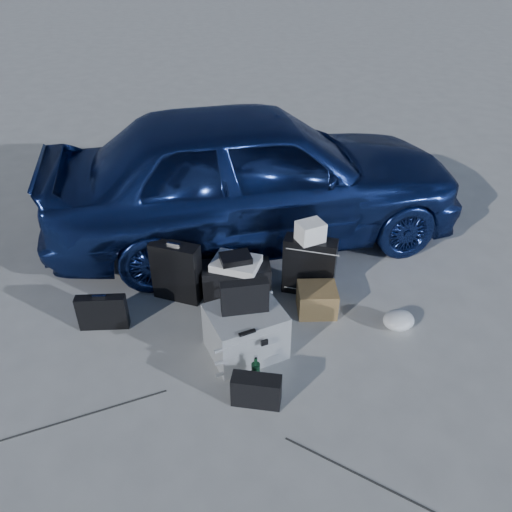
{
  "coord_description": "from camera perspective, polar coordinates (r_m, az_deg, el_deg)",
  "views": [
    {
      "loc": [
        -0.14,
        -3.0,
        3.15
      ],
      "look_at": [
        0.15,
        0.85,
        0.55
      ],
      "focal_mm": 35.0,
      "sensor_mm": 36.0,
      "label": 1
    }
  ],
  "objects": [
    {
      "name": "white_carton",
      "position": [
        4.73,
        6.24,
        2.78
      ],
      "size": [
        0.3,
        0.27,
        0.19
      ],
      "primitive_type": "cube",
      "rotation": [
        0.0,
        0.0,
        0.37
      ],
      "color": "white",
      "rests_on": "suitcase_right"
    },
    {
      "name": "cardboard_box",
      "position": [
        4.82,
        6.97,
        -5.0
      ],
      "size": [
        0.38,
        0.33,
        0.27
      ],
      "primitive_type": "cube",
      "rotation": [
        0.0,
        0.0,
        -0.04
      ],
      "color": "brown",
      "rests_on": "ground"
    },
    {
      "name": "green_bottle",
      "position": [
        4.12,
        -0.03,
        -12.9
      ],
      "size": [
        0.07,
        0.07,
        0.28
      ],
      "primitive_type": "cylinder",
      "rotation": [
        0.0,
        0.0,
        0.03
      ],
      "color": "black",
      "rests_on": "ground"
    },
    {
      "name": "ground",
      "position": [
        4.35,
        -1.11,
        -12.39
      ],
      "size": [
        60.0,
        60.0,
        0.0
      ],
      "primitive_type": "plane",
      "color": "#A9A9A4",
      "rests_on": "ground"
    },
    {
      "name": "duffel_bag",
      "position": [
        4.99,
        -2.25,
        -2.68
      ],
      "size": [
        0.68,
        0.3,
        0.34
      ],
      "primitive_type": "cube",
      "rotation": [
        0.0,
        0.0,
        0.02
      ],
      "color": "black",
      "rests_on": "ground"
    },
    {
      "name": "suitcase_left",
      "position": [
        4.91,
        -9.07,
        -1.79
      ],
      "size": [
        0.51,
        0.35,
        0.62
      ],
      "primitive_type": "cube",
      "rotation": [
        0.0,
        0.0,
        -0.41
      ],
      "color": "black",
      "rests_on": "ground"
    },
    {
      "name": "messenger_bag",
      "position": [
        3.99,
        0.04,
        -15.12
      ],
      "size": [
        0.41,
        0.23,
        0.27
      ],
      "primitive_type": "cube",
      "rotation": [
        0.0,
        0.0,
        -0.22
      ],
      "color": "black",
      "rests_on": "ground"
    },
    {
      "name": "flat_box_white",
      "position": [
        4.86,
        -2.3,
        -0.85
      ],
      "size": [
        0.54,
        0.47,
        0.08
      ],
      "primitive_type": "cube",
      "rotation": [
        0.0,
        0.0,
        -0.37
      ],
      "color": "white",
      "rests_on": "duffel_bag"
    },
    {
      "name": "car",
      "position": [
        5.66,
        -0.06,
        9.37
      ],
      "size": [
        4.85,
        2.54,
        1.58
      ],
      "primitive_type": "imported",
      "rotation": [
        0.0,
        0.0,
        1.72
      ],
      "color": "navy",
      "rests_on": "ground"
    },
    {
      "name": "pelican_case",
      "position": [
        4.32,
        -1.19,
        -8.63
      ],
      "size": [
        0.75,
        0.68,
        0.45
      ],
      "primitive_type": "cube",
      "rotation": [
        0.0,
        0.0,
        0.36
      ],
      "color": "#A1A4A6",
      "rests_on": "ground"
    },
    {
      "name": "suitcase_right",
      "position": [
        4.96,
        6.11,
        -1.16
      ],
      "size": [
        0.54,
        0.34,
        0.61
      ],
      "primitive_type": "cube",
      "rotation": [
        0.0,
        0.0,
        -0.33
      ],
      "color": "black",
      "rests_on": "ground"
    },
    {
      "name": "laptop_bag",
      "position": [
        4.09,
        -1.3,
        -4.7
      ],
      "size": [
        0.4,
        0.14,
        0.29
      ],
      "primitive_type": "cube",
      "rotation": [
        0.0,
        0.0,
        0.1
      ],
      "color": "black",
      "rests_on": "pelican_case"
    },
    {
      "name": "flat_box_black",
      "position": [
        4.81,
        -2.35,
        -0.25
      ],
      "size": [
        0.33,
        0.26,
        0.06
      ],
      "primitive_type": "cube",
      "rotation": [
        0.0,
        0.0,
        0.2
      ],
      "color": "black",
      "rests_on": "flat_box_white"
    },
    {
      "name": "briefcase",
      "position": [
        4.8,
        -17.13,
        -6.16
      ],
      "size": [
        0.45,
        0.11,
        0.35
      ],
      "primitive_type": "cube",
      "rotation": [
        0.0,
        0.0,
        -0.02
      ],
      "color": "black",
      "rests_on": "ground"
    },
    {
      "name": "plastic_bag",
      "position": [
        4.83,
        15.98,
        -7.07
      ],
      "size": [
        0.35,
        0.33,
        0.16
      ],
      "primitive_type": "ellipsoid",
      "rotation": [
        0.0,
        0.0,
        0.28
      ],
      "color": "silver",
      "rests_on": "ground"
    }
  ]
}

